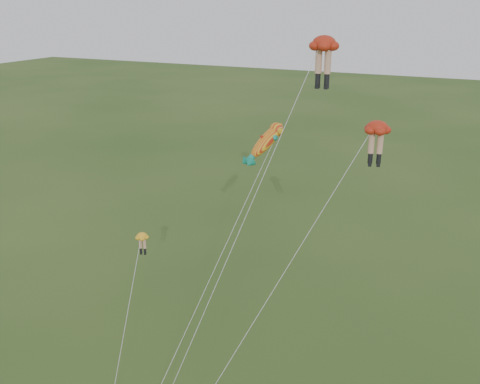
% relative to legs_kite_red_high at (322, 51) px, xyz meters
% --- Properties ---
extents(legs_kite_red_high, '(6.37, 10.97, 20.08)m').
position_rel_legs_kite_red_high_xyz_m(legs_kite_red_high, '(0.00, 0.00, 0.00)').
color(legs_kite_red_high, '#B12612').
rests_on(legs_kite_red_high, ground).
extents(legs_kite_red_mid, '(7.87, 10.93, 15.75)m').
position_rel_legs_kite_red_high_xyz_m(legs_kite_red_mid, '(3.19, -0.19, -4.26)').
color(legs_kite_red_mid, '#B12612').
rests_on(legs_kite_red_mid, ground).
extents(legs_kite_yellow, '(2.52, 7.33, 8.10)m').
position_rel_legs_kite_red_high_xyz_m(legs_kite_yellow, '(-9.90, -3.98, -11.92)').
color(legs_kite_yellow, yellow).
rests_on(legs_kite_yellow, ground).
extents(fish_kite, '(4.77, 9.39, 15.32)m').
position_rel_legs_kite_red_high_xyz_m(fish_kite, '(-2.91, -0.60, -5.20)').
color(fish_kite, gold).
rests_on(fish_kite, ground).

